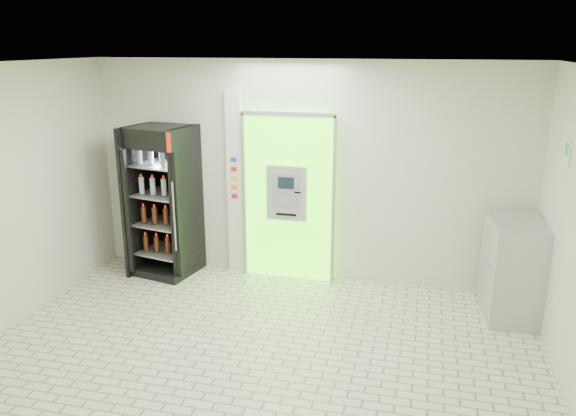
% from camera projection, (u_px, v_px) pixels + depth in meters
% --- Properties ---
extents(ground, '(6.00, 6.00, 0.00)m').
position_uv_depth(ground, '(251.00, 369.00, 5.72)').
color(ground, beige).
rests_on(ground, ground).
extents(room_shell, '(6.00, 6.00, 6.00)m').
position_uv_depth(room_shell, '(247.00, 195.00, 5.20)').
color(room_shell, beige).
rests_on(room_shell, ground).
extents(atm_assembly, '(1.30, 0.24, 2.33)m').
position_uv_depth(atm_assembly, '(289.00, 197.00, 7.68)').
color(atm_assembly, '#4BFF12').
rests_on(atm_assembly, ground).
extents(pillar, '(0.22, 0.11, 2.60)m').
position_uv_depth(pillar, '(236.00, 183.00, 7.86)').
color(pillar, silver).
rests_on(pillar, ground).
extents(beverage_cooler, '(0.92, 0.87, 2.12)m').
position_uv_depth(beverage_cooler, '(164.00, 204.00, 7.88)').
color(beverage_cooler, black).
rests_on(beverage_cooler, ground).
extents(steel_cabinet, '(0.68, 0.96, 1.21)m').
position_uv_depth(steel_cabinet, '(513.00, 269.00, 6.69)').
color(steel_cabinet, '#ACAFB4').
rests_on(steel_cabinet, ground).
extents(exit_sign, '(0.02, 0.22, 0.26)m').
position_uv_depth(exit_sign, '(567.00, 152.00, 5.73)').
color(exit_sign, white).
rests_on(exit_sign, room_shell).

